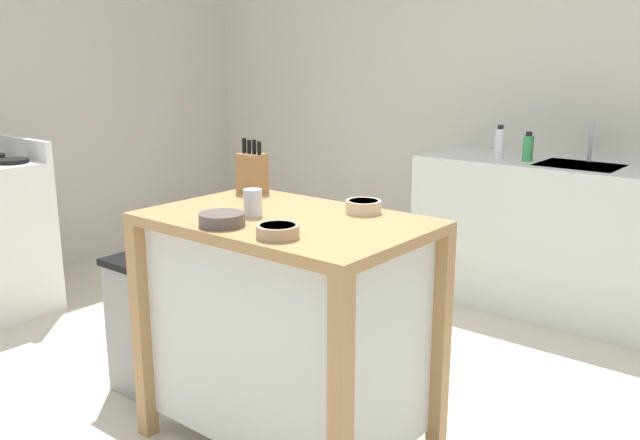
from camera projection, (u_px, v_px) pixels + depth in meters
The scene contains 13 objects.
wall_back at pixel (551, 88), 4.18m from camera, with size 5.81×0.10×2.60m, color beige.
wall_left at pixel (69, 83), 4.79m from camera, with size 0.10×3.06×2.60m, color beige.
kitchen_island at pixel (287, 321), 2.56m from camera, with size 1.04×0.67×0.92m.
knife_block at pixel (252, 172), 2.86m from camera, with size 0.11×0.09×0.23m.
bowl_ceramic_wide at pixel (363, 206), 2.51m from camera, with size 0.13×0.13×0.05m.
bowl_stoneware_deep at pixel (222, 219), 2.33m from camera, with size 0.16×0.16×0.04m.
bowl_ceramic_small at pixel (278, 231), 2.18m from camera, with size 0.14×0.14×0.04m.
drinking_cup at pixel (253, 203), 2.46m from camera, with size 0.07×0.07×0.10m.
trash_bin at pixel (152, 326), 3.02m from camera, with size 0.36×0.28×0.63m.
sink_counter at pixel (573, 240), 3.91m from camera, with size 1.84×0.60×0.90m.
sink_faucet at pixel (590, 143), 3.88m from camera, with size 0.02×0.02×0.22m.
bottle_spray_cleaner at pixel (528, 148), 3.91m from camera, with size 0.06×0.06×0.17m.
bottle_dish_soap at pixel (500, 143), 4.01m from camera, with size 0.06×0.06×0.20m.
Camera 1 is at (1.55, -1.74, 1.50)m, focal length 37.82 mm.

